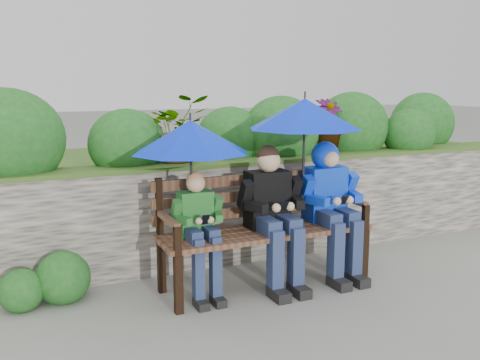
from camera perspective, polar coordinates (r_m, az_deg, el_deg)
name	(u,v)px	position (r m, az deg, el deg)	size (l,w,h in m)	color
ground	(245,286)	(4.87, 0.49, -11.26)	(60.00, 60.00, 0.00)	gray
garden_backdrop	(184,186)	(6.12, -6.00, -0.68)	(8.00, 2.83, 1.79)	#474540
park_bench	(262,222)	(4.78, 2.32, -4.46)	(1.90, 0.56, 1.00)	black
boy_left	(199,226)	(4.46, -4.37, -4.89)	(0.42, 0.49, 1.07)	#1F6624
boy_middle	(273,209)	(4.69, 3.53, -3.14)	(0.56, 0.65, 1.25)	black
boy_right	(331,197)	(5.00, 9.64, -1.85)	(0.56, 0.68, 1.26)	#1723C7
umbrella_left	(191,137)	(4.37, -5.30, 4.61)	(0.98, 0.98, 0.82)	#0024E3
umbrella_right	(305,114)	(4.79, 6.90, 7.01)	(1.02, 1.02, 0.96)	#0024E3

